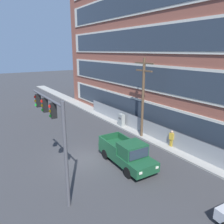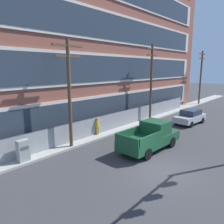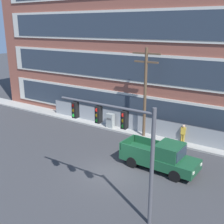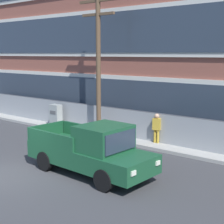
{
  "view_description": "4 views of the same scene",
  "coord_description": "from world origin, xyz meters",
  "px_view_note": "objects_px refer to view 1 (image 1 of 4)",
  "views": [
    {
      "loc": [
        14.81,
        -7.01,
        8.66
      ],
      "look_at": [
        -0.55,
        3.1,
        3.45
      ],
      "focal_mm": 35.0,
      "sensor_mm": 36.0,
      "label": 1
    },
    {
      "loc": [
        -10.93,
        -5.57,
        5.96
      ],
      "look_at": [
        -0.32,
        3.61,
        3.13
      ],
      "focal_mm": 35.0,
      "sensor_mm": 36.0,
      "label": 2
    },
    {
      "loc": [
        9.5,
        -14.36,
        9.74
      ],
      "look_at": [
        -1.41,
        2.35,
        3.56
      ],
      "focal_mm": 45.0,
      "sensor_mm": 36.0,
      "label": 3
    },
    {
      "loc": [
        11.39,
        -7.24,
        4.73
      ],
      "look_at": [
        1.78,
        4.72,
        2.1
      ],
      "focal_mm": 55.0,
      "sensor_mm": 36.0,
      "label": 4
    }
  ],
  "objects_px": {
    "pedestrian_near_cabinet": "(171,138)",
    "pickup_truck_dark_green": "(127,154)",
    "utility_pole_near_corner": "(143,95)",
    "electrical_cabinet": "(121,121)",
    "traffic_signal_mast": "(53,123)"
  },
  "relations": [
    {
      "from": "electrical_cabinet",
      "to": "traffic_signal_mast",
      "type": "bearing_deg",
      "value": -54.27
    },
    {
      "from": "utility_pole_near_corner",
      "to": "electrical_cabinet",
      "type": "xyz_separation_m",
      "value": [
        -3.72,
        0.13,
        -3.69
      ]
    },
    {
      "from": "traffic_signal_mast",
      "to": "pickup_truck_dark_green",
      "type": "distance_m",
      "value": 6.65
    },
    {
      "from": "traffic_signal_mast",
      "to": "utility_pole_near_corner",
      "type": "xyz_separation_m",
      "value": [
        -3.77,
        10.28,
        -0.07
      ]
    },
    {
      "from": "pickup_truck_dark_green",
      "to": "utility_pole_near_corner",
      "type": "height_order",
      "value": "utility_pole_near_corner"
    },
    {
      "from": "pickup_truck_dark_green",
      "to": "traffic_signal_mast",
      "type": "bearing_deg",
      "value": -89.31
    },
    {
      "from": "pedestrian_near_cabinet",
      "to": "pickup_truck_dark_green",
      "type": "bearing_deg",
      "value": -87.03
    },
    {
      "from": "utility_pole_near_corner",
      "to": "electrical_cabinet",
      "type": "height_order",
      "value": "utility_pole_near_corner"
    },
    {
      "from": "pickup_truck_dark_green",
      "to": "electrical_cabinet",
      "type": "height_order",
      "value": "pickup_truck_dark_green"
    },
    {
      "from": "traffic_signal_mast",
      "to": "utility_pole_near_corner",
      "type": "relative_size",
      "value": 0.77
    },
    {
      "from": "pickup_truck_dark_green",
      "to": "utility_pole_near_corner",
      "type": "distance_m",
      "value": 6.91
    },
    {
      "from": "pickup_truck_dark_green",
      "to": "pedestrian_near_cabinet",
      "type": "height_order",
      "value": "pickup_truck_dark_green"
    },
    {
      "from": "electrical_cabinet",
      "to": "utility_pole_near_corner",
      "type": "bearing_deg",
      "value": -2.05
    },
    {
      "from": "electrical_cabinet",
      "to": "pedestrian_near_cabinet",
      "type": "distance_m",
      "value": 7.17
    },
    {
      "from": "utility_pole_near_corner",
      "to": "electrical_cabinet",
      "type": "bearing_deg",
      "value": 177.95
    }
  ]
}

